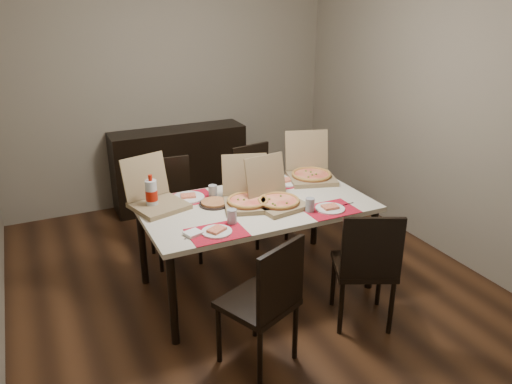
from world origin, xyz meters
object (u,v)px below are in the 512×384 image
(chair_near_left, at_px, (266,299))
(soda_bottle, at_px, (152,195))
(dining_table, at_px, (256,211))
(pizza_box_center, at_px, (276,199))
(chair_far_left, at_px, (172,205))
(sideboard, at_px, (180,167))
(dip_bowl, at_px, (267,193))
(chair_far_right, at_px, (257,188))
(chair_near_right, at_px, (366,264))

(chair_near_left, distance_m, soda_bottle, 1.29)
(dining_table, relative_size, pizza_box_center, 3.94)
(dining_table, distance_m, chair_near_left, 1.00)
(dining_table, height_order, chair_far_left, chair_far_left)
(sideboard, bearing_deg, dip_bowl, -83.52)
(dining_table, xyz_separation_m, dip_bowl, (0.17, 0.13, 0.08))
(chair_near_left, distance_m, chair_far_right, 1.92)
(chair_far_left, distance_m, soda_bottle, 0.71)
(dining_table, bearing_deg, pizza_box_center, -37.31)
(pizza_box_center, bearing_deg, chair_far_right, 73.15)
(chair_far_left, distance_m, dip_bowl, 0.96)
(chair_far_left, bearing_deg, chair_near_left, -86.39)
(chair_far_right, bearing_deg, soda_bottle, -153.64)
(chair_far_right, relative_size, soda_bottle, 3.35)
(dining_table, distance_m, pizza_box_center, 0.21)
(sideboard, distance_m, chair_far_left, 1.24)
(dip_bowl, bearing_deg, chair_near_left, -117.02)
(chair_near_right, height_order, chair_far_right, same)
(chair_far_left, relative_size, dip_bowl, 8.33)
(chair_far_left, height_order, pizza_box_center, pizza_box_center)
(chair_far_left, xyz_separation_m, soda_bottle, (-0.30, -0.54, 0.36))
(chair_far_left, bearing_deg, sideboard, 69.60)
(pizza_box_center, relative_size, soda_bottle, 1.64)
(chair_near_left, bearing_deg, dip_bowl, 62.98)
(sideboard, height_order, chair_far_right, chair_far_right)
(sideboard, distance_m, chair_near_right, 2.84)
(sideboard, xyz_separation_m, dining_table, (0.04, -1.96, 0.23))
(pizza_box_center, bearing_deg, chair_near_left, -121.27)
(dining_table, bearing_deg, dip_bowl, 38.04)
(chair_near_left, relative_size, chair_far_left, 1.00)
(dip_bowl, bearing_deg, sideboard, 96.48)
(sideboard, relative_size, dip_bowl, 13.43)
(dining_table, height_order, chair_far_right, chair_far_right)
(chair_near_right, xyz_separation_m, dip_bowl, (-0.31, 0.96, 0.25))
(sideboard, distance_m, chair_far_right, 1.21)
(chair_near_left, relative_size, chair_near_right, 1.00)
(chair_far_right, xyz_separation_m, dip_bowl, (-0.25, -0.71, 0.25))
(dip_bowl, bearing_deg, pizza_box_center, -99.51)
(dining_table, relative_size, chair_far_right, 1.94)
(pizza_box_center, bearing_deg, sideboard, 94.69)
(sideboard, height_order, pizza_box_center, pizza_box_center)
(chair_near_left, relative_size, dip_bowl, 8.33)
(chair_far_left, relative_size, pizza_box_center, 2.03)
(chair_near_right, bearing_deg, chair_far_left, 120.27)
(pizza_box_center, bearing_deg, soda_bottle, 158.29)
(sideboard, xyz_separation_m, chair_far_left, (-0.43, -1.16, 0.06))
(dip_bowl, bearing_deg, chair_far_right, 70.88)
(soda_bottle, bearing_deg, dip_bowl, -7.70)
(dining_table, relative_size, soda_bottle, 6.48)
(dining_table, distance_m, chair_far_right, 0.96)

